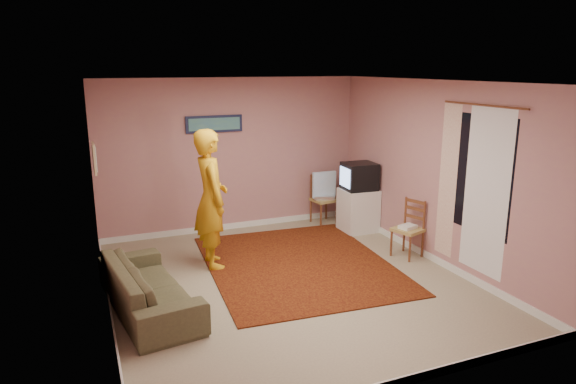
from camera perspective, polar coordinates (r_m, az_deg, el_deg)
name	(u,v)px	position (r m, az deg, el deg)	size (l,w,h in m)	color
ground	(288,282)	(6.89, 0.02, -9.97)	(5.00, 5.00, 0.00)	gray
wall_back	(232,155)	(8.79, -6.23, 4.07)	(4.50, 0.02, 2.60)	#A9776F
wall_front	(404,251)	(4.37, 12.74, -6.40)	(4.50, 0.02, 2.60)	#A9776F
wall_left	(100,205)	(6.02, -20.20, -1.32)	(0.02, 5.00, 2.60)	#A9776F
wall_right	(434,173)	(7.61, 15.90, 2.07)	(0.02, 5.00, 2.60)	#A9776F
ceiling	(288,82)	(6.31, 0.03, 12.18)	(4.50, 5.00, 0.02)	white
baseboard_back	(234,226)	(9.08, -6.00, -3.74)	(4.50, 0.02, 0.10)	silver
baseboard_front	(395,383)	(4.94, 11.85, -20.09)	(4.50, 0.02, 0.10)	silver
baseboard_left	(110,308)	(6.44, -19.17, -12.10)	(0.02, 5.00, 0.10)	silver
baseboard_right	(428,255)	(7.94, 15.24, -6.79)	(0.02, 5.00, 0.10)	silver
window	(480,175)	(6.91, 20.52, 1.82)	(0.01, 1.10, 1.50)	black
curtain_sheer	(486,193)	(6.83, 21.14, -0.07)	(0.01, 0.75, 2.10)	white
curtain_floral	(448,181)	(7.33, 17.33, 1.14)	(0.01, 0.35, 2.10)	white
curtain_rod	(483,105)	(6.76, 20.87, 9.02)	(0.02, 0.02, 1.40)	brown
picture_back	(214,124)	(8.61, -8.19, 7.49)	(0.95, 0.04, 0.28)	#141837
picture_left	(95,158)	(7.53, -20.70, 3.53)	(0.04, 0.38, 0.42)	beige
area_rug	(298,264)	(7.47, 1.13, -7.97)	(2.51, 3.14, 0.02)	black
tv_cabinet	(358,210)	(8.91, 7.81, -2.00)	(0.58, 0.53, 0.74)	silver
crt_tv	(359,176)	(8.77, 7.90, 1.74)	(0.56, 0.51, 0.46)	black
chair_a	(324,194)	(9.25, 4.02, -0.21)	(0.45, 0.44, 0.48)	tan
dvd_player	(324,197)	(9.27, 4.01, -0.55)	(0.37, 0.26, 0.06)	#BCBCC2
blue_throw	(324,184)	(9.21, 4.03, 0.84)	(0.45, 0.06, 0.47)	#84B5D9
chair_b	(408,223)	(7.80, 13.19, -3.36)	(0.48, 0.49, 0.47)	tan
game_console	(408,227)	(7.82, 13.17, -3.78)	(0.25, 0.18, 0.05)	silver
sofa	(149,286)	(6.29, -15.23, -10.09)	(1.95, 0.76, 0.57)	#4D4B2F
person	(211,199)	(7.22, -8.55, -0.78)	(0.71, 0.47, 1.96)	orange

